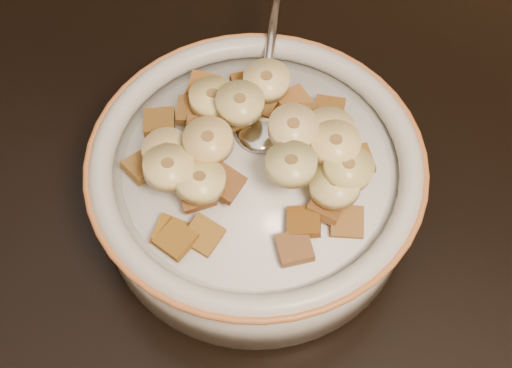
# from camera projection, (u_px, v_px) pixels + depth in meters

# --- Properties ---
(cereal_bowl) EXTENTS (0.21, 0.21, 0.05)m
(cereal_bowl) POSITION_uv_depth(u_px,v_px,m) (256.00, 188.00, 0.48)
(cereal_bowl) COLOR beige
(cereal_bowl) RESTS_ON table
(milk) EXTENTS (0.17, 0.17, 0.00)m
(milk) POSITION_uv_depth(u_px,v_px,m) (256.00, 168.00, 0.46)
(milk) COLOR white
(milk) RESTS_ON cereal_bowl
(spoon) EXTENTS (0.05, 0.06, 0.01)m
(spoon) POSITION_uv_depth(u_px,v_px,m) (261.00, 122.00, 0.47)
(spoon) COLOR #B4B4B6
(spoon) RESTS_ON cereal_bowl
(cereal_square_0) EXTENTS (0.03, 0.03, 0.01)m
(cereal_square_0) POSITION_uv_depth(u_px,v_px,m) (203.00, 235.00, 0.43)
(cereal_square_0) COLOR brown
(cereal_square_0) RESTS_ON milk
(cereal_square_1) EXTENTS (0.02, 0.02, 0.01)m
(cereal_square_1) POSITION_uv_depth(u_px,v_px,m) (204.00, 86.00, 0.48)
(cereal_square_1) COLOR brown
(cereal_square_1) RESTS_ON milk
(cereal_square_2) EXTENTS (0.02, 0.02, 0.01)m
(cereal_square_2) POSITION_uv_depth(u_px,v_px,m) (192.00, 110.00, 0.47)
(cereal_square_2) COLOR brown
(cereal_square_2) RESTS_ON milk
(cereal_square_3) EXTENTS (0.02, 0.02, 0.01)m
(cereal_square_3) POSITION_uv_depth(u_px,v_px,m) (171.00, 233.00, 0.43)
(cereal_square_3) COLOR brown
(cereal_square_3) RESTS_ON milk
(cereal_square_4) EXTENTS (0.03, 0.03, 0.01)m
(cereal_square_4) POSITION_uv_depth(u_px,v_px,m) (229.00, 116.00, 0.46)
(cereal_square_4) COLOR brown
(cereal_square_4) RESTS_ON milk
(cereal_square_5) EXTENTS (0.03, 0.03, 0.01)m
(cereal_square_5) POSITION_uv_depth(u_px,v_px,m) (356.00, 161.00, 0.45)
(cereal_square_5) COLOR brown
(cereal_square_5) RESTS_ON milk
(cereal_square_6) EXTENTS (0.02, 0.02, 0.01)m
(cereal_square_6) POSITION_uv_depth(u_px,v_px,m) (347.00, 222.00, 0.43)
(cereal_square_6) COLOR brown
(cereal_square_6) RESTS_ON milk
(cereal_square_7) EXTENTS (0.02, 0.02, 0.01)m
(cereal_square_7) POSITION_uv_depth(u_px,v_px,m) (329.00, 109.00, 0.47)
(cereal_square_7) COLOR brown
(cereal_square_7) RESTS_ON milk
(cereal_square_8) EXTENTS (0.02, 0.02, 0.01)m
(cereal_square_8) POSITION_uv_depth(u_px,v_px,m) (200.00, 97.00, 0.48)
(cereal_square_8) COLOR brown
(cereal_square_8) RESTS_ON milk
(cereal_square_9) EXTENTS (0.03, 0.03, 0.01)m
(cereal_square_9) POSITION_uv_depth(u_px,v_px,m) (159.00, 122.00, 0.47)
(cereal_square_9) COLOR brown
(cereal_square_9) RESTS_ON milk
(cereal_square_10) EXTENTS (0.03, 0.03, 0.01)m
(cereal_square_10) POSITION_uv_depth(u_px,v_px,m) (143.00, 167.00, 0.45)
(cereal_square_10) COLOR olive
(cereal_square_10) RESTS_ON milk
(cereal_square_11) EXTENTS (0.03, 0.03, 0.01)m
(cereal_square_11) POSITION_uv_depth(u_px,v_px,m) (176.00, 240.00, 0.42)
(cereal_square_11) COLOR brown
(cereal_square_11) RESTS_ON milk
(cereal_square_12) EXTENTS (0.02, 0.02, 0.01)m
(cereal_square_12) POSITION_uv_depth(u_px,v_px,m) (202.00, 129.00, 0.46)
(cereal_square_12) COLOR #9D6837
(cereal_square_12) RESTS_ON milk
(cereal_square_13) EXTENTS (0.03, 0.02, 0.01)m
(cereal_square_13) POSITION_uv_depth(u_px,v_px,m) (225.00, 183.00, 0.43)
(cereal_square_13) COLOR brown
(cereal_square_13) RESTS_ON milk
(cereal_square_14) EXTENTS (0.03, 0.03, 0.01)m
(cereal_square_14) POSITION_uv_depth(u_px,v_px,m) (295.00, 103.00, 0.48)
(cereal_square_14) COLOR #9D5A29
(cereal_square_14) RESTS_ON milk
(cereal_square_15) EXTENTS (0.03, 0.03, 0.01)m
(cereal_square_15) POSITION_uv_depth(u_px,v_px,m) (201.00, 147.00, 0.45)
(cereal_square_15) COLOR brown
(cereal_square_15) RESTS_ON milk
(cereal_square_16) EXTENTS (0.03, 0.03, 0.01)m
(cereal_square_16) POSITION_uv_depth(u_px,v_px,m) (247.00, 85.00, 0.49)
(cereal_square_16) COLOR brown
(cereal_square_16) RESTS_ON milk
(cereal_square_17) EXTENTS (0.02, 0.02, 0.01)m
(cereal_square_17) POSITION_uv_depth(u_px,v_px,m) (261.00, 101.00, 0.47)
(cereal_square_17) COLOR brown
(cereal_square_17) RESTS_ON milk
(cereal_square_18) EXTENTS (0.03, 0.03, 0.01)m
(cereal_square_18) POSITION_uv_depth(u_px,v_px,m) (295.00, 248.00, 0.42)
(cereal_square_18) COLOR #955D35
(cereal_square_18) RESTS_ON milk
(cereal_square_19) EXTENTS (0.02, 0.02, 0.01)m
(cereal_square_19) POSITION_uv_depth(u_px,v_px,m) (302.00, 117.00, 0.46)
(cereal_square_19) COLOR brown
(cereal_square_19) RESTS_ON milk
(cereal_square_20) EXTENTS (0.02, 0.02, 0.01)m
(cereal_square_20) POSITION_uv_depth(u_px,v_px,m) (326.00, 207.00, 0.44)
(cereal_square_20) COLOR brown
(cereal_square_20) RESTS_ON milk
(cereal_square_21) EXTENTS (0.03, 0.03, 0.01)m
(cereal_square_21) POSITION_uv_depth(u_px,v_px,m) (197.00, 194.00, 0.43)
(cereal_square_21) COLOR brown
(cereal_square_21) RESTS_ON milk
(cereal_square_22) EXTENTS (0.02, 0.02, 0.01)m
(cereal_square_22) POSITION_uv_depth(u_px,v_px,m) (304.00, 222.00, 0.43)
(cereal_square_22) COLOR brown
(cereal_square_22) RESTS_ON milk
(banana_slice_0) EXTENTS (0.04, 0.04, 0.01)m
(banana_slice_0) POSITION_uv_depth(u_px,v_px,m) (213.00, 98.00, 0.46)
(banana_slice_0) COLOR #FFF184
(banana_slice_0) RESTS_ON milk
(banana_slice_1) EXTENTS (0.04, 0.04, 0.01)m
(banana_slice_1) POSITION_uv_depth(u_px,v_px,m) (330.00, 130.00, 0.45)
(banana_slice_1) COLOR #FFF3A5
(banana_slice_1) RESTS_ON milk
(banana_slice_2) EXTENTS (0.03, 0.03, 0.01)m
(banana_slice_2) POSITION_uv_depth(u_px,v_px,m) (169.00, 167.00, 0.43)
(banana_slice_2) COLOR #D4B96B
(banana_slice_2) RESTS_ON milk
(banana_slice_3) EXTENTS (0.04, 0.04, 0.01)m
(banana_slice_3) POSITION_uv_depth(u_px,v_px,m) (167.00, 152.00, 0.44)
(banana_slice_3) COLOR #FFE498
(banana_slice_3) RESTS_ON milk
(banana_slice_4) EXTENTS (0.04, 0.04, 0.01)m
(banana_slice_4) POSITION_uv_depth(u_px,v_px,m) (240.00, 103.00, 0.45)
(banana_slice_4) COLOR #E1D275
(banana_slice_4) RESTS_ON milk
(banana_slice_5) EXTENTS (0.04, 0.04, 0.01)m
(banana_slice_5) POSITION_uv_depth(u_px,v_px,m) (348.00, 168.00, 0.43)
(banana_slice_5) COLOR #D3C367
(banana_slice_5) RESTS_ON milk
(banana_slice_6) EXTENTS (0.03, 0.03, 0.01)m
(banana_slice_6) POSITION_uv_depth(u_px,v_px,m) (208.00, 141.00, 0.44)
(banana_slice_6) COLOR #DCBB77
(banana_slice_6) RESTS_ON milk
(banana_slice_7) EXTENTS (0.04, 0.04, 0.01)m
(banana_slice_7) POSITION_uv_depth(u_px,v_px,m) (267.00, 80.00, 0.47)
(banana_slice_7) COLOR #F2E394
(banana_slice_7) RESTS_ON milk
(banana_slice_8) EXTENTS (0.04, 0.04, 0.02)m
(banana_slice_8) POSITION_uv_depth(u_px,v_px,m) (291.00, 164.00, 0.42)
(banana_slice_8) COLOR #E2D984
(banana_slice_8) RESTS_ON milk
(banana_slice_9) EXTENTS (0.04, 0.04, 0.01)m
(banana_slice_9) POSITION_uv_depth(u_px,v_px,m) (335.00, 185.00, 0.43)
(banana_slice_9) COLOR #EAD086
(banana_slice_9) RESTS_ON milk
(banana_slice_10) EXTENTS (0.04, 0.04, 0.01)m
(banana_slice_10) POSITION_uv_depth(u_px,v_px,m) (293.00, 128.00, 0.44)
(banana_slice_10) COLOR #EECB79
(banana_slice_10) RESTS_ON milk
(banana_slice_11) EXTENTS (0.04, 0.04, 0.01)m
(banana_slice_11) POSITION_uv_depth(u_px,v_px,m) (335.00, 144.00, 0.44)
(banana_slice_11) COLOR #EBD788
(banana_slice_11) RESTS_ON milk
(banana_slice_12) EXTENTS (0.04, 0.04, 0.02)m
(banana_slice_12) POSITION_uv_depth(u_px,v_px,m) (200.00, 180.00, 0.43)
(banana_slice_12) COLOR #FCE48A
(banana_slice_12) RESTS_ON milk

